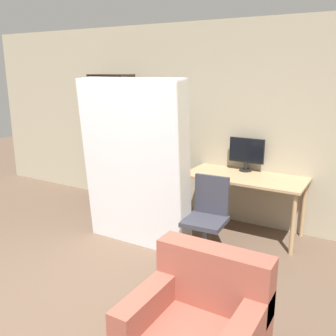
% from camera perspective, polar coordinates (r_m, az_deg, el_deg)
% --- Properties ---
extents(ground_plane, '(16.00, 16.00, 0.00)m').
position_cam_1_polar(ground_plane, '(3.53, -21.76, -22.32)').
color(ground_plane, brown).
extents(wall_back, '(8.00, 0.06, 2.70)m').
position_cam_1_polar(wall_back, '(5.38, 4.15, 7.01)').
color(wall_back, tan).
rests_on(wall_back, ground).
extents(desk, '(1.49, 0.69, 0.77)m').
position_cam_1_polar(desk, '(4.84, 11.65, -2.24)').
color(desk, tan).
rests_on(desk, ground).
extents(monitor, '(0.47, 0.16, 0.44)m').
position_cam_1_polar(monitor, '(5.00, 11.87, 2.36)').
color(monitor, black).
rests_on(monitor, desk).
extents(office_chair, '(0.52, 0.52, 0.93)m').
position_cam_1_polar(office_chair, '(4.25, 5.88, -8.81)').
color(office_chair, '#4C4C51').
rests_on(office_chair, ground).
extents(bookshelf, '(0.67, 0.33, 2.01)m').
position_cam_1_polar(bookshelf, '(6.07, -8.82, 3.92)').
color(bookshelf, '#2D2319').
rests_on(bookshelf, ground).
extents(mattress_near, '(1.33, 0.39, 1.99)m').
position_cam_1_polar(mattress_near, '(4.37, -5.02, 0.45)').
color(mattress_near, silver).
rests_on(mattress_near, ground).
extents(armchair, '(0.85, 0.80, 0.85)m').
position_cam_1_polar(armchair, '(2.82, 4.62, -23.71)').
color(armchair, '#934C3D').
rests_on(armchair, ground).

